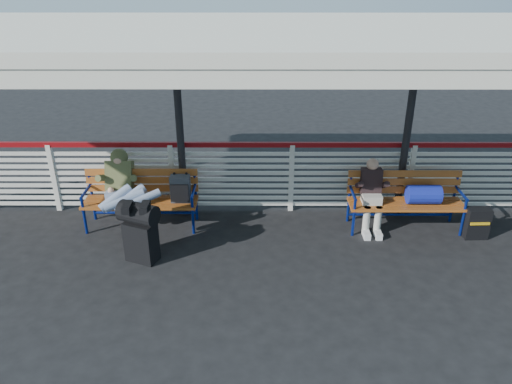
{
  "coord_description": "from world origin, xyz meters",
  "views": [
    {
      "loc": [
        -0.58,
        -5.77,
        4.01
      ],
      "look_at": [
        -0.59,
        1.0,
        0.77
      ],
      "focal_mm": 35.0,
      "sensor_mm": 36.0,
      "label": 1
    }
  ],
  "objects_px": {
    "traveler_man": "(125,193)",
    "suitcase_side": "(477,223)",
    "companion_person": "(372,195)",
    "bench_left": "(152,192)",
    "luggage_stack": "(140,230)",
    "bench_right": "(413,195)"
  },
  "relations": [
    {
      "from": "traveler_man",
      "to": "suitcase_side",
      "type": "relative_size",
      "value": 3.29
    },
    {
      "from": "traveler_man",
      "to": "suitcase_side",
      "type": "bearing_deg",
      "value": -0.44
    },
    {
      "from": "bench_right",
      "to": "traveler_man",
      "type": "bearing_deg",
      "value": -176.47
    },
    {
      "from": "suitcase_side",
      "to": "bench_left",
      "type": "bearing_deg",
      "value": 173.48
    },
    {
      "from": "luggage_stack",
      "to": "bench_left",
      "type": "height_order",
      "value": "bench_left"
    },
    {
      "from": "traveler_man",
      "to": "companion_person",
      "type": "distance_m",
      "value": 3.81
    },
    {
      "from": "companion_person",
      "to": "suitcase_side",
      "type": "bearing_deg",
      "value": -10.54
    },
    {
      "from": "luggage_stack",
      "to": "bench_right",
      "type": "distance_m",
      "value": 4.22
    },
    {
      "from": "luggage_stack",
      "to": "traveler_man",
      "type": "xyz_separation_m",
      "value": [
        -0.35,
        0.69,
        0.24
      ]
    },
    {
      "from": "bench_left",
      "to": "traveler_man",
      "type": "height_order",
      "value": "traveler_man"
    },
    {
      "from": "bench_left",
      "to": "companion_person",
      "type": "relative_size",
      "value": 1.57
    },
    {
      "from": "luggage_stack",
      "to": "bench_right",
      "type": "height_order",
      "value": "bench_right"
    },
    {
      "from": "suitcase_side",
      "to": "companion_person",
      "type": "bearing_deg",
      "value": 167.33
    },
    {
      "from": "suitcase_side",
      "to": "traveler_man",
      "type": "bearing_deg",
      "value": 177.44
    },
    {
      "from": "traveler_man",
      "to": "suitcase_side",
      "type": "distance_m",
      "value": 5.42
    },
    {
      "from": "bench_left",
      "to": "bench_right",
      "type": "relative_size",
      "value": 1.0
    },
    {
      "from": "bench_left",
      "to": "companion_person",
      "type": "distance_m",
      "value": 3.48
    },
    {
      "from": "luggage_stack",
      "to": "companion_person",
      "type": "height_order",
      "value": "companion_person"
    },
    {
      "from": "companion_person",
      "to": "suitcase_side",
      "type": "height_order",
      "value": "companion_person"
    },
    {
      "from": "luggage_stack",
      "to": "companion_person",
      "type": "xyz_separation_m",
      "value": [
        3.46,
        0.94,
        0.1
      ]
    },
    {
      "from": "bench_right",
      "to": "companion_person",
      "type": "relative_size",
      "value": 1.57
    },
    {
      "from": "bench_left",
      "to": "traveler_man",
      "type": "xyz_separation_m",
      "value": [
        -0.32,
        -0.35,
        0.15
      ]
    }
  ]
}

